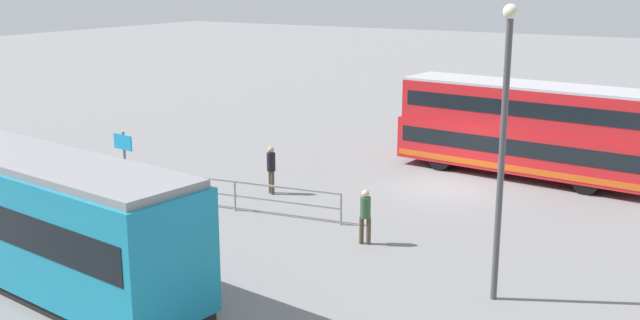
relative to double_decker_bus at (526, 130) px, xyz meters
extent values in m
plane|color=gray|center=(2.07, 3.27, -1.93)|extent=(160.00, 160.00, 0.00)
cube|color=red|center=(-0.01, 0.00, -0.71)|extent=(10.55, 3.49, 1.74)
cube|color=red|center=(-0.01, 0.00, 0.95)|extent=(10.23, 3.36, 1.60)
cube|color=black|center=(-0.01, 0.00, -0.51)|extent=(10.03, 3.47, 0.64)
cube|color=black|center=(-0.01, 0.00, 1.03)|extent=(9.72, 3.34, 0.60)
cube|color=#D85919|center=(-0.01, 0.00, -1.33)|extent=(10.34, 3.51, 0.24)
cube|color=#B2B2B7|center=(-0.01, 0.00, 1.80)|extent=(10.23, 3.36, 0.10)
cylinder|color=black|center=(3.19, -0.30, -1.43)|extent=(1.23, 2.57, 1.00)
cylinder|color=black|center=(-2.84, 0.26, -1.43)|extent=(1.23, 2.57, 1.00)
cube|color=teal|center=(8.62, 17.11, -0.18)|extent=(12.47, 4.06, 3.01)
cube|color=black|center=(8.62, 17.11, 0.13)|extent=(11.99, 4.03, 0.90)
cube|color=gray|center=(8.62, 17.11, 1.43)|extent=(12.20, 3.82, 0.20)
cube|color=black|center=(8.62, 17.11, -1.81)|extent=(12.21, 3.90, 0.25)
cylinder|color=#4C3F2D|center=(7.47, 7.23, -1.49)|extent=(0.14, 0.14, 0.88)
cylinder|color=#4C3F2D|center=(7.28, 7.36, -1.49)|extent=(0.14, 0.14, 0.88)
cylinder|color=black|center=(7.37, 7.30, -0.71)|extent=(0.44, 0.44, 0.68)
sphere|color=tan|center=(7.37, 7.30, -0.25)|extent=(0.24, 0.24, 0.24)
cylinder|color=#4C3F2D|center=(1.98, 10.32, -1.51)|extent=(0.14, 0.14, 0.84)
cylinder|color=#4C3F2D|center=(1.77, 10.26, -1.51)|extent=(0.14, 0.14, 0.84)
cylinder|color=#335938|center=(1.87, 10.29, -0.77)|extent=(0.40, 0.40, 0.65)
sphere|color=beige|center=(1.87, 10.29, -0.34)|extent=(0.23, 0.23, 0.23)
cube|color=gray|center=(7.26, 9.69, -0.88)|extent=(7.78, 1.19, 0.06)
cube|color=gray|center=(7.26, 9.69, -1.38)|extent=(7.78, 1.19, 0.06)
cylinder|color=gray|center=(3.37, 9.12, -1.41)|extent=(0.07, 0.07, 1.05)
cylinder|color=gray|center=(7.26, 9.69, -1.41)|extent=(0.07, 0.07, 1.05)
cylinder|color=gray|center=(11.14, 10.25, -1.41)|extent=(0.07, 0.07, 1.05)
cylinder|color=slate|center=(11.73, 10.37, -0.71)|extent=(0.10, 0.10, 2.45)
cube|color=#1999D8|center=(11.74, 10.41, 0.14)|extent=(1.00, 0.19, 0.55)
cylinder|color=#4C4C51|center=(-2.75, 12.14, 1.55)|extent=(0.16, 0.16, 6.98)
sphere|color=#F2EFCC|center=(-2.75, 12.14, 5.19)|extent=(0.36, 0.36, 0.36)
camera|label=1|loc=(-7.91, 29.31, 5.98)|focal=41.75mm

